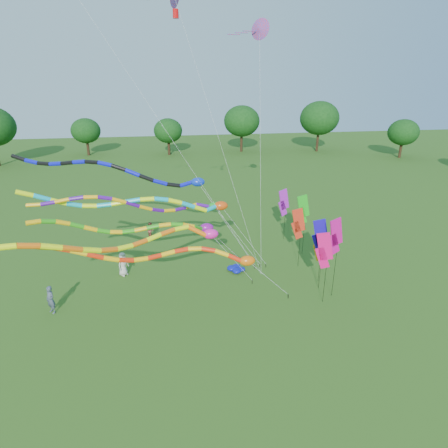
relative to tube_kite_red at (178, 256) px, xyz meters
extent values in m
plane|color=#285516|center=(3.55, -0.91, -3.75)|extent=(160.00, 160.00, 0.00)
cylinder|color=#382314|center=(40.72, 40.17, -2.19)|extent=(0.50, 0.50, 3.13)
ellipsoid|color=#0F390F|center=(40.72, 40.17, 1.89)|extent=(6.60, 6.60, 5.61)
cylinder|color=#382314|center=(30.27, 51.23, -2.22)|extent=(0.50, 0.50, 3.07)
ellipsoid|color=#0F390F|center=(30.27, 51.23, 1.80)|extent=(6.49, 6.49, 5.52)
cylinder|color=#382314|center=(14.43, 49.70, -2.67)|extent=(0.50, 0.50, 2.16)
ellipsoid|color=#0F390F|center=(14.43, 49.70, 0.15)|extent=(4.57, 4.57, 3.88)
cylinder|color=#382314|center=(0.78, 54.44, -2.34)|extent=(0.50, 0.50, 2.82)
ellipsoid|color=#0F390F|center=(0.78, 54.44, 1.34)|extent=(5.96, 5.96, 5.06)
cylinder|color=#382314|center=(-12.97, 50.33, -2.11)|extent=(0.50, 0.50, 3.29)
ellipsoid|color=#0F390F|center=(-12.97, 50.33, 2.19)|extent=(6.95, 6.95, 5.91)
cylinder|color=black|center=(7.13, 0.12, -3.60)|extent=(0.05, 0.05, 0.30)
cylinder|color=silver|center=(5.70, 0.09, -2.08)|extent=(0.02, 0.02, 4.00)
ellipsoid|color=#E5600C|center=(4.26, 0.05, -0.69)|extent=(1.01, 0.65, 0.65)
cylinder|color=red|center=(3.50, 0.13, -0.50)|extent=(0.29, 0.29, 0.92)
cylinder|color=#FFB50D|center=(2.69, 0.29, -0.15)|extent=(0.29, 0.29, 0.88)
cylinder|color=red|center=(1.87, 0.42, 0.08)|extent=(0.29, 0.29, 0.84)
cylinder|color=#FFB50D|center=(1.05, 0.49, 0.17)|extent=(0.29, 0.29, 0.82)
cylinder|color=red|center=(0.24, 0.50, 0.13)|extent=(0.29, 0.29, 0.82)
cylinder|color=#FFB50D|center=(-0.57, 0.44, 0.02)|extent=(0.29, 0.29, 0.83)
cylinder|color=red|center=(-1.38, 0.31, -0.09)|extent=(0.29, 0.29, 0.83)
cylinder|color=#FFB50D|center=(-2.19, 0.14, -0.10)|extent=(0.29, 0.29, 0.83)
cylinder|color=red|center=(-3.00, -0.07, 0.01)|extent=(0.29, 0.29, 0.86)
cylinder|color=#FFB50D|center=(-3.81, -0.28, 0.26)|extent=(0.29, 0.29, 0.89)
cylinder|color=red|center=(-4.61, -0.47, 0.60)|extent=(0.29, 0.29, 0.91)
cylinder|color=#FFB50D|center=(-5.42, -0.63, 0.97)|extent=(0.29, 0.29, 0.89)
cylinder|color=red|center=(-6.23, -0.72, 1.27)|extent=(0.29, 0.29, 0.85)
cylinder|color=#FFB50D|center=(-7.05, -0.75, 1.45)|extent=(0.29, 0.29, 0.82)
cylinder|color=black|center=(5.21, 2.37, -3.60)|extent=(0.05, 0.05, 0.30)
cylinder|color=silver|center=(3.65, 1.66, -1.29)|extent=(0.02, 0.02, 5.55)
ellipsoid|color=#EB1A99|center=(2.09, 0.95, 0.89)|extent=(0.99, 0.64, 0.64)
cylinder|color=orange|center=(1.25, 0.86, 1.19)|extent=(0.29, 0.29, 1.21)
cylinder|color=#F2FF0D|center=(0.30, 0.73, 1.48)|extent=(0.29, 0.29, 0.92)
cylinder|color=orange|center=(-0.53, 0.34, 1.44)|extent=(0.29, 0.29, 0.92)
cylinder|color=#F2FF0D|center=(-1.34, -0.11, 1.35)|extent=(0.29, 0.29, 0.93)
cylinder|color=orange|center=(-2.12, -0.61, 1.28)|extent=(0.29, 0.29, 0.93)
cylinder|color=#F2FF0D|center=(-2.88, -1.15, 1.31)|extent=(0.29, 0.29, 0.94)
cylinder|color=orange|center=(-3.64, -1.70, 1.47)|extent=(0.29, 0.29, 0.97)
cylinder|color=#F2FF0D|center=(-4.40, -2.25, 1.77)|extent=(0.29, 0.29, 1.00)
cylinder|color=orange|center=(-5.17, -2.77, 2.15)|extent=(0.29, 0.29, 1.01)
cylinder|color=#F2FF0D|center=(-5.97, -3.25, 2.53)|extent=(0.29, 0.29, 0.99)
cylinder|color=orange|center=(-6.78, -3.66, 2.83)|extent=(0.29, 0.29, 0.95)
cylinder|color=#F2FF0D|center=(-7.63, -4.02, 3.00)|extent=(0.29, 0.29, 0.93)
cylinder|color=black|center=(6.39, 4.71, -3.60)|extent=(0.05, 0.05, 0.30)
cylinder|color=silver|center=(4.58, 4.35, -0.90)|extent=(0.02, 0.02, 6.34)
ellipsoid|color=#1C9B1D|center=(2.76, 4.00, 1.68)|extent=(0.81, 0.52, 0.52)
cylinder|color=#4D0D93|center=(1.98, 4.08, 1.74)|extent=(0.23, 0.23, 0.93)
cylinder|color=#FDAA0D|center=(1.17, 4.08, 1.74)|extent=(0.23, 0.23, 0.82)
cylinder|color=#4D0D93|center=(0.42, 3.78, 1.67)|extent=(0.23, 0.23, 0.82)
cylinder|color=#FDAA0D|center=(-0.33, 3.44, 1.72)|extent=(0.23, 0.23, 0.83)
cylinder|color=#4D0D93|center=(-1.07, 3.10, 1.90)|extent=(0.23, 0.23, 0.86)
cylinder|color=#FDAA0D|center=(-1.82, 2.78, 2.21)|extent=(0.23, 0.23, 0.89)
cylinder|color=#4D0D93|center=(-2.58, 2.49, 2.58)|extent=(0.23, 0.23, 0.89)
cylinder|color=#FDAA0D|center=(-3.34, 2.27, 2.93)|extent=(0.23, 0.23, 0.86)
cylinder|color=#4D0D93|center=(-4.12, 2.11, 3.19)|extent=(0.23, 0.23, 0.82)
cylinder|color=#FDAA0D|center=(-4.92, 2.01, 3.31)|extent=(0.23, 0.23, 0.80)
cylinder|color=#4D0D93|center=(-5.72, 1.98, 3.29)|extent=(0.23, 0.23, 0.81)
cylinder|color=#FDAA0D|center=(-6.53, 1.99, 3.18)|extent=(0.23, 0.23, 0.83)
cylinder|color=#4D0D93|center=(-7.35, 2.03, 3.05)|extent=(0.23, 0.23, 0.83)
cylinder|color=#FDAA0D|center=(-8.17, 2.06, 2.99)|extent=(0.23, 0.23, 0.82)
cylinder|color=black|center=(5.93, 4.58, -3.60)|extent=(0.05, 0.05, 0.30)
cylinder|color=silver|center=(3.86, 4.92, -0.19)|extent=(0.02, 0.02, 7.79)
ellipsoid|color=#0D2CBA|center=(1.79, 5.27, 3.09)|extent=(0.97, 0.62, 0.62)
cylinder|color=#0C11CF|center=(1.01, 5.42, 2.95)|extent=(0.28, 0.28, 0.95)
cylinder|color=black|center=(0.10, 5.49, 2.89)|extent=(0.28, 0.28, 0.94)
cylinder|color=#0C11CF|center=(-0.82, 5.46, 3.13)|extent=(0.28, 0.28, 0.97)
cylinder|color=black|center=(-1.74, 5.46, 3.48)|extent=(0.28, 0.28, 1.00)
cylinder|color=#0C11CF|center=(-2.65, 5.50, 3.88)|extent=(0.28, 0.28, 0.99)
cylinder|color=black|center=(-3.55, 5.61, 4.24)|extent=(0.28, 0.28, 0.96)
cylinder|color=#0C11CF|center=(-4.44, 5.78, 4.49)|extent=(0.28, 0.28, 0.93)
cylinder|color=black|center=(-5.31, 6.02, 4.60)|extent=(0.28, 0.28, 0.91)
cylinder|color=#0C11CF|center=(-6.18, 6.32, 4.57)|extent=(0.28, 0.28, 0.92)
cylinder|color=black|center=(-7.05, 6.65, 4.47)|extent=(0.28, 0.28, 0.93)
cylinder|color=#0C11CF|center=(-7.91, 6.98, 4.37)|extent=(0.28, 0.28, 0.93)
cylinder|color=black|center=(-8.77, 7.31, 4.35)|extent=(0.28, 0.28, 0.92)
cylinder|color=#0C11CF|center=(-9.64, 7.60, 4.45)|extent=(0.28, 0.28, 0.93)
cylinder|color=black|center=(-10.51, 7.84, 4.70)|extent=(0.28, 0.28, 0.96)
cylinder|color=black|center=(6.84, 4.63, -3.60)|extent=(0.05, 0.05, 0.30)
cylinder|color=silver|center=(5.03, 4.26, -0.88)|extent=(0.02, 0.02, 6.38)
ellipsoid|color=#D3430C|center=(3.21, 3.88, 1.71)|extent=(0.99, 0.63, 0.63)
cylinder|color=#0BABC2|center=(2.49, 3.53, 1.68)|extent=(0.29, 0.29, 0.95)
cylinder|color=#E8FF0D|center=(1.70, 3.11, 1.84)|extent=(0.29, 0.29, 0.95)
cylinder|color=#0BABC2|center=(0.88, 2.87, 2.23)|extent=(0.29, 0.29, 0.94)
cylinder|color=#E8FF0D|center=(0.05, 2.69, 2.57)|extent=(0.29, 0.29, 0.90)
cylinder|color=#0BABC2|center=(-0.80, 2.58, 2.78)|extent=(0.29, 0.29, 0.87)
cylinder|color=#E8FF0D|center=(-1.66, 2.53, 2.86)|extent=(0.29, 0.29, 0.87)
cylinder|color=#0BABC2|center=(-2.53, 2.52, 2.81)|extent=(0.29, 0.29, 0.88)
cylinder|color=#E8FF0D|center=(-3.40, 2.53, 2.69)|extent=(0.29, 0.29, 0.88)
cylinder|color=#0BABC2|center=(-4.28, 2.55, 2.60)|extent=(0.29, 0.29, 0.87)
cylinder|color=#E8FF0D|center=(-5.14, 2.54, 2.60)|extent=(0.29, 0.29, 0.87)
cylinder|color=#0BABC2|center=(-6.00, 2.48, 2.74)|extent=(0.29, 0.29, 0.88)
cylinder|color=#E8FF0D|center=(-6.85, 2.37, 3.01)|extent=(0.29, 0.29, 0.91)
cylinder|color=#0BABC2|center=(-7.68, 2.19, 3.36)|extent=(0.29, 0.29, 0.93)
cylinder|color=#E8FF0D|center=(-8.50, 1.94, 3.72)|extent=(0.29, 0.29, 0.93)
cylinder|color=black|center=(5.25, 5.01, -3.60)|extent=(0.05, 0.05, 0.30)
cylinder|color=silver|center=(3.74, 4.64, -1.74)|extent=(0.02, 0.02, 4.66)
ellipsoid|color=#940D99|center=(2.23, 4.26, -0.01)|extent=(1.01, 0.65, 0.65)
cylinder|color=#2DA115|center=(1.59, 3.82, 0.22)|extent=(0.29, 0.29, 1.05)
cylinder|color=#FAB10D|center=(0.89, 3.40, 0.57)|extent=(0.29, 0.29, 0.81)
cylinder|color=#2DA115|center=(0.12, 3.30, 0.75)|extent=(0.29, 0.29, 0.79)
cylinder|color=#FAB10D|center=(-0.67, 3.25, 0.78)|extent=(0.29, 0.29, 0.79)
cylinder|color=#2DA115|center=(-1.46, 3.24, 0.70)|extent=(0.29, 0.29, 0.81)
cylinder|color=#FAB10D|center=(-2.26, 3.24, 0.58)|extent=(0.29, 0.29, 0.81)
cylinder|color=#2DA115|center=(-3.05, 3.23, 0.49)|extent=(0.29, 0.29, 0.79)
cylinder|color=#FAB10D|center=(-3.84, 3.18, 0.51)|extent=(0.29, 0.29, 0.79)
cylinder|color=#2DA115|center=(-4.61, 3.08, 0.67)|extent=(0.29, 0.29, 0.81)
cylinder|color=#FAB10D|center=(-5.36, 2.92, 0.96)|extent=(0.29, 0.29, 0.84)
cylinder|color=#2DA115|center=(-6.10, 2.68, 1.32)|extent=(0.29, 0.29, 0.86)
cylinder|color=#FAB10D|center=(-6.83, 2.39, 1.66)|extent=(0.29, 0.29, 0.85)
cylinder|color=#2DA115|center=(-7.54, 2.05, 1.92)|extent=(0.29, 0.29, 0.82)
cylinder|color=#FAB10D|center=(-8.24, 1.68, 2.04)|extent=(0.29, 0.29, 0.80)
cylinder|color=black|center=(6.05, 3.09, -3.60)|extent=(0.04, 0.04, 0.30)
cylinder|color=silver|center=(3.33, 4.06, 5.56)|extent=(0.01, 0.01, 18.93)
cylinder|color=red|center=(0.71, 5.04, 13.47)|extent=(0.36, 0.36, 0.50)
cylinder|color=black|center=(6.05, 3.09, -3.60)|extent=(0.04, 0.04, 0.30)
cylinder|color=silver|center=(0.11, 3.29, 6.31)|extent=(0.01, 0.01, 22.87)
cylinder|color=black|center=(6.05, 3.09, -3.60)|extent=(0.04, 0.04, 0.30)
cylinder|color=silver|center=(6.26, 5.23, 4.80)|extent=(0.01, 0.01, 17.05)
cone|color=purple|center=(6.47, 7.37, 13.05)|extent=(1.93, 1.93, 1.59)
cube|color=purple|center=(5.77, 7.37, 12.90)|extent=(0.90, 0.12, 0.04)
cube|color=purple|center=(5.22, 7.37, 12.78)|extent=(0.90, 0.12, 0.04)
cube|color=purple|center=(4.67, 7.37, 12.66)|extent=(0.90, 0.12, 0.04)
cylinder|color=black|center=(9.21, -0.66, -1.47)|extent=(0.02, 0.02, 4.56)
cube|color=#EF0D6D|center=(9.01, -0.57, 0.21)|extent=(1.10, 0.53, 1.93)
cube|color=#EF0D6D|center=(8.94, -0.54, -0.59)|extent=(0.96, 0.47, 1.51)
cylinder|color=black|center=(10.49, 6.49, -1.35)|extent=(0.02, 0.02, 4.80)
cube|color=#18AE19|center=(10.27, 6.48, 0.44)|extent=(1.16, 0.10, 1.93)
cube|color=#18AE19|center=(10.19, 6.48, -0.36)|extent=(1.01, 0.10, 1.51)
cylinder|color=black|center=(9.38, 4.42, -1.54)|extent=(0.02, 0.02, 4.43)
cube|color=red|center=(9.16, 4.43, 0.08)|extent=(1.16, 0.09, 1.93)
cube|color=red|center=(9.08, 4.43, -0.72)|extent=(1.01, 0.09, 1.51)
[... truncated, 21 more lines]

